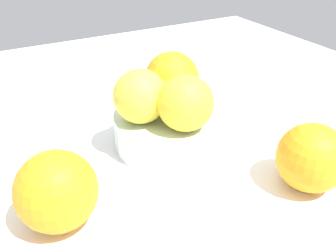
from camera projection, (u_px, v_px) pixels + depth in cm
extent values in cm
cube|color=white|center=(168.00, 150.00, 54.60)|extent=(110.00, 110.00, 2.00)
cylinder|color=silver|center=(168.00, 142.00, 53.89)|extent=(9.42, 9.42, 0.80)
cylinder|color=silver|center=(168.00, 129.00, 52.82)|extent=(15.19, 15.19, 5.02)
sphere|color=yellow|center=(140.00, 96.00, 48.16)|extent=(7.19, 7.19, 7.19)
sphere|color=orange|center=(172.00, 79.00, 52.17)|extent=(7.76, 7.76, 7.76)
sphere|color=yellow|center=(188.00, 102.00, 46.47)|extent=(7.24, 7.24, 7.24)
sphere|color=orange|center=(312.00, 158.00, 43.86)|extent=(8.36, 8.36, 8.36)
sphere|color=orange|center=(57.00, 191.00, 38.42)|extent=(8.72, 8.72, 8.72)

